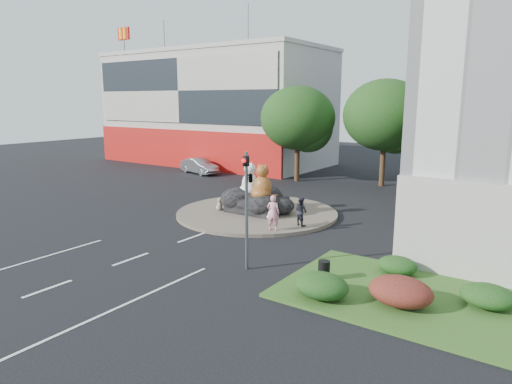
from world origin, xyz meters
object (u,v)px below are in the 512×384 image
(litter_bin, at_px, (324,270))
(kitten_white, at_px, (271,212))
(parked_car, at_px, (199,166))
(pedestrian_dark, at_px, (301,211))
(kitten_calico, at_px, (219,204))
(cat_tabby, at_px, (262,181))
(cat_white, at_px, (250,178))
(pedestrian_pink, at_px, (273,213))

(litter_bin, bearing_deg, kitten_white, 136.09)
(parked_car, relative_size, litter_bin, 5.91)
(kitten_white, relative_size, pedestrian_dark, 0.52)
(kitten_calico, height_order, litter_bin, kitten_calico)
(cat_tabby, relative_size, kitten_white, 2.70)
(kitten_white, bearing_deg, cat_tabby, 140.77)
(kitten_white, relative_size, parked_car, 0.18)
(pedestrian_dark, bearing_deg, kitten_calico, 14.63)
(kitten_calico, distance_m, litter_bin, 12.30)
(kitten_white, xyz_separation_m, litter_bin, (6.62, -6.37, -0.11))
(cat_white, relative_size, kitten_calico, 2.72)
(pedestrian_pink, height_order, parked_car, pedestrian_pink)
(cat_tabby, height_order, parked_car, cat_tabby)
(kitten_white, bearing_deg, pedestrian_dark, -10.62)
(cat_white, relative_size, litter_bin, 2.83)
(pedestrian_pink, distance_m, litter_bin, 6.94)
(cat_tabby, distance_m, pedestrian_dark, 3.54)
(cat_tabby, xyz_separation_m, pedestrian_pink, (2.44, -2.60, -1.07))
(kitten_calico, bearing_deg, cat_tabby, 51.49)
(cat_tabby, xyz_separation_m, kitten_calico, (-2.82, -0.68, -1.63))
(cat_white, height_order, cat_tabby, cat_tabby)
(kitten_calico, bearing_deg, parked_car, 174.13)
(cat_white, relative_size, kitten_white, 2.61)
(cat_white, bearing_deg, parked_car, 167.48)
(litter_bin, bearing_deg, parked_car, 141.55)
(cat_tabby, xyz_separation_m, pedestrian_dark, (3.19, -0.92, -1.23))
(pedestrian_dark, xyz_separation_m, litter_bin, (4.49, -6.17, -0.50))
(kitten_calico, relative_size, litter_bin, 1.04)
(kitten_calico, height_order, parked_car, parked_car)
(pedestrian_dark, distance_m, parked_car, 21.00)
(litter_bin, bearing_deg, pedestrian_pink, 139.41)
(cat_tabby, bearing_deg, pedestrian_dark, -16.23)
(kitten_calico, bearing_deg, cat_white, 78.79)
(pedestrian_pink, xyz_separation_m, litter_bin, (5.24, -4.49, -0.65))
(kitten_calico, distance_m, pedestrian_dark, 6.03)
(kitten_calico, distance_m, pedestrian_pink, 5.62)
(pedestrian_dark, distance_m, litter_bin, 7.65)
(pedestrian_pink, distance_m, parked_car, 21.36)
(pedestrian_dark, xyz_separation_m, parked_car, (-17.64, 11.40, -0.25))
(cat_white, xyz_separation_m, cat_tabby, (1.36, -0.59, 0.04))
(cat_tabby, height_order, litter_bin, cat_tabby)
(cat_tabby, distance_m, pedestrian_pink, 3.72)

